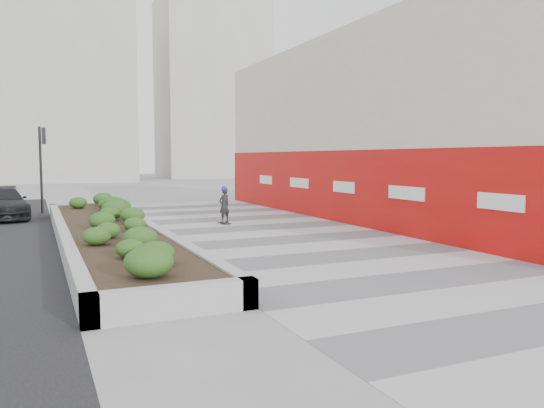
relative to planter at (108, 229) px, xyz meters
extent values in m
plane|color=gray|center=(5.50, -7.00, -0.42)|extent=(160.00, 160.00, 0.00)
cube|color=#A8A8AD|center=(5.50, -4.00, -0.41)|extent=(8.00, 36.00, 0.01)
cube|color=beige|center=(12.50, 2.00, 3.58)|extent=(6.00, 24.00, 8.00)
cube|color=red|center=(9.52, 2.00, 1.08)|extent=(0.12, 24.00, 3.00)
cube|color=#9E9EA0|center=(0.00, -8.85, -0.14)|extent=(3.00, 0.30, 0.55)
cube|color=#9E9EA0|center=(0.00, 8.85, -0.14)|extent=(3.00, 0.30, 0.55)
cube|color=#9E9EA0|center=(-1.35, 0.00, -0.14)|extent=(0.30, 18.00, 0.55)
cube|color=#9E9EA0|center=(1.35, 0.00, -0.14)|extent=(0.30, 18.00, 0.55)
cube|color=#2D2116|center=(0.00, 0.00, -0.17)|extent=(2.40, 17.40, 0.50)
cylinder|color=black|center=(-1.80, 10.50, 1.68)|extent=(0.12, 0.12, 4.20)
cube|color=black|center=(-1.62, 10.50, 3.33)|extent=(0.18, 0.28, 0.80)
cube|color=#ADAAA3|center=(0.50, 48.00, 9.58)|extent=(16.00, 12.00, 20.00)
cube|color=#ADAAA3|center=(20.50, 53.00, 11.58)|extent=(14.00, 10.00, 24.00)
cylinder|color=#595654|center=(6.00, -4.00, -0.42)|extent=(0.44, 0.44, 0.01)
cube|color=black|center=(4.88, 2.70, -0.35)|extent=(0.44, 0.74, 0.02)
imported|color=#222327|center=(4.88, 2.70, 0.36)|extent=(0.61, 0.52, 1.41)
sphere|color=#172AC9|center=(4.88, 2.70, 1.03)|extent=(0.23, 0.23, 0.23)
imported|color=black|center=(-3.45, 8.63, 0.27)|extent=(2.55, 4.98, 1.38)
camera|label=1|loc=(-2.06, -17.53, 2.28)|focal=35.00mm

